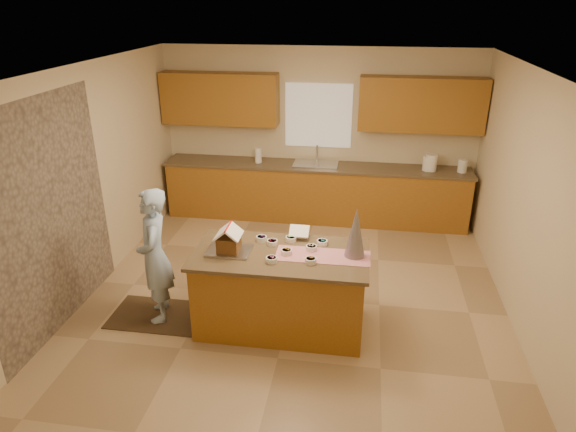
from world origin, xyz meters
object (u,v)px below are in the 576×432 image
object	(u,v)px
tinsel_tree	(356,232)
boy	(155,256)
island_base	(281,292)
gingerbread_house	(229,241)

from	to	relation	value
tinsel_tree	boy	distance (m)	2.20
island_base	boy	bearing A→B (deg)	-178.58
boy	gingerbread_house	size ratio (longest dim) A/B	5.55
boy	gingerbread_house	world-z (taller)	boy
island_base	tinsel_tree	size ratio (longest dim) A/B	3.27
boy	gingerbread_house	xyz separation A→B (m)	(0.85, -0.01, 0.25)
tinsel_tree	boy	world-z (taller)	boy
tinsel_tree	island_base	bearing A→B (deg)	-176.06
tinsel_tree	boy	size ratio (longest dim) A/B	0.35
island_base	boy	xyz separation A→B (m)	(-1.39, -0.04, 0.35)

